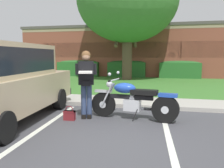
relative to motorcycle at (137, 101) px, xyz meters
The scene contains 14 objects.
ground_plane 1.50m from the motorcycle, 107.52° to the right, with size 140.00×140.00×0.00m, color #424247.
curb_strip 1.45m from the motorcycle, 107.89° to the left, with size 60.00×0.20×0.12m, color #ADA89E.
concrete_walk 2.26m from the motorcycle, 101.12° to the left, with size 60.00×1.50×0.08m, color #ADA89E.
grass_lawn 7.19m from the motorcycle, 93.42° to the left, with size 60.00×8.47×0.06m, color #3D752D.
stall_stripe_0 2.30m from the motorcycle, 149.06° to the right, with size 0.12×4.40×0.01m, color silver.
stall_stripe_1 1.48m from the motorcycle, 55.54° to the right, with size 0.12×4.40×0.01m, color silver.
motorcycle is the anchor object (origin of this frame).
rider_person 1.37m from the motorcycle, behind, with size 0.55×0.65×1.70m.
handbag 1.69m from the motorcycle, 164.16° to the right, with size 0.28×0.13×0.36m.
parked_suv_adjacent 3.30m from the motorcycle, 163.81° to the right, with size 2.37×4.99×1.86m.
hedge_left 12.93m from the motorcycle, 117.64° to the left, with size 3.18×0.90×1.24m.
hedge_center_left 11.68m from the motorcycle, 101.38° to the left, with size 2.70×0.90×1.24m.
hedge_center_right 11.54m from the motorcycle, 83.09° to the left, with size 2.75×0.90×1.24m.
brick_building 17.08m from the motorcycle, 85.24° to the left, with size 24.40×11.27×3.83m.
Camera 1 is at (1.24, -4.55, 1.58)m, focal length 39.14 mm.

